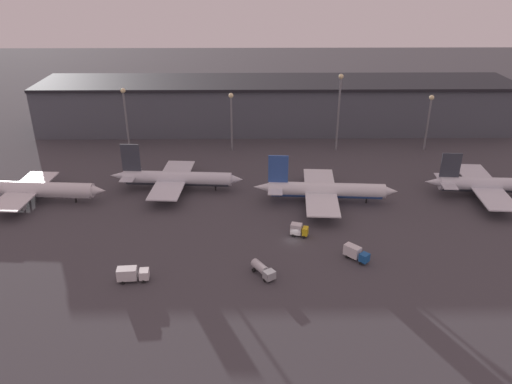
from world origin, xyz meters
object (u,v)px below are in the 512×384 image
Objects in this scene: airplane_1 at (176,179)px; service_vehicle_0 at (263,270)px; airplane_2 at (325,190)px; service_vehicle_3 at (132,274)px; airplane_3 at (488,185)px; service_vehicle_2 at (299,230)px; airplane_0 at (29,189)px; service_vehicle_1 at (356,253)px.

service_vehicle_0 is at bearing -56.98° from airplane_1.
airplane_2 is at bearing 120.03° from service_vehicle_0.
service_vehicle_0 is 29.81m from service_vehicle_3.
airplane_3 is at bearing 18.93° from service_vehicle_3.
service_vehicle_2 is at bearing -110.99° from airplane_2.
service_vehicle_0 is (-69.67, -41.61, -2.12)m from airplane_3.
airplane_1 is 54.27m from service_vehicle_0.
airplane_0 reaches higher than service_vehicle_3.
service_vehicle_2 is at bearing -11.32° from airplane_0.
airplane_3 is 5.34× the size of service_vehicle_0.
airplane_2 is 7.08× the size of service_vehicle_1.
airplane_1 reaches higher than airplane_3.
airplane_0 is 6.49× the size of service_vehicle_3.
airplane_1 is at bearing -174.35° from service_vehicle_1.
airplane_2 is at bearing 141.59° from service_vehicle_1.
service_vehicle_3 is (-52.33, -8.25, 0.01)m from service_vehicle_1.
airplane_1 reaches higher than service_vehicle_2.
service_vehicle_3 is at bearing -137.02° from service_vehicle_2.
airplane_3 is at bearing 0.61° from airplane_1.
airplane_0 is 138.68m from airplane_3.
service_vehicle_1 is at bearing -35.93° from airplane_1.
airplane_0 is at bearing -175.08° from airplane_3.
airplane_1 is 5.87× the size of service_vehicle_3.
airplane_2 reaches higher than service_vehicle_2.
airplane_3 is at bearing 38.12° from service_vehicle_2.
service_vehicle_0 is at bearing -112.70° from airplane_2.
service_vehicle_1 is at bearing 72.82° from service_vehicle_0.
service_vehicle_0 is at bearing -145.05° from airplane_3.
airplane_2 reaches higher than service_vehicle_1.
airplane_1 is at bearing 172.59° from airplane_2.
airplane_3 is 108.50m from service_vehicle_3.
airplane_3 is at bearing 7.98° from airplane_2.
service_vehicle_0 is 20.42m from service_vehicle_2.
service_vehicle_2 is at bearing -154.30° from airplane_3.
service_vehicle_3 is (-29.75, -1.78, 0.29)m from service_vehicle_0.
service_vehicle_0 is (68.99, -39.64, -2.18)m from airplane_0.
service_vehicle_1 is (22.58, 6.47, 0.28)m from service_vehicle_0.
airplane_2 is 31.95m from service_vehicle_1.
service_vehicle_2 is at bearing -35.27° from airplane_1.
airplane_1 reaches higher than airplane_0.
service_vehicle_2 reaches higher than service_vehicle_1.
service_vehicle_3 reaches higher than service_vehicle_0.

